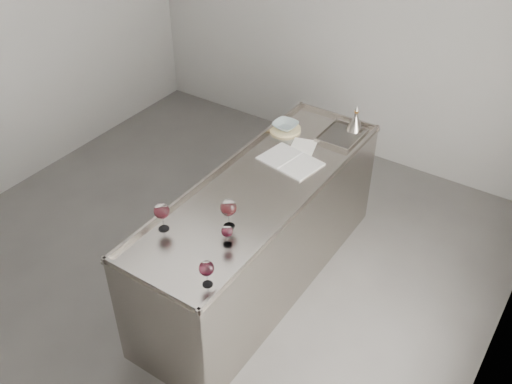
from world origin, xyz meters
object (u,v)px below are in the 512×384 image
Objects in this scene: wine_glass_right at (207,269)px; ceramic_bowl at (285,125)px; notebook at (290,161)px; wine_funnel at (355,123)px; wine_glass_left at (162,212)px; counter at (262,234)px; wine_glass_small at (227,232)px; wine_glass_middle at (228,208)px.

wine_glass_right is 0.88× the size of ceramic_bowl.
wine_funnel is at bearing 84.06° from notebook.
counter is at bearing 70.62° from wine_glass_left.
wine_funnel is (0.04, 1.73, -0.04)m from wine_glass_small.
wine_glass_right is at bearing -73.10° from wine_glass_small.
wine_funnel is (-0.06, 2.08, -0.06)m from wine_glass_right.
notebook is (-0.26, 1.37, -0.12)m from wine_glass_right.
wine_glass_small is 1.04m from notebook.
counter reaches higher than notebook.
notebook is 2.43× the size of ceramic_bowl.
ceramic_bowl is at bearing 89.81° from wine_glass_left.
wine_glass_small is 0.70× the size of wine_funnel.
wine_glass_small is (0.44, 0.10, -0.04)m from wine_glass_left.
wine_glass_small is 1.47m from ceramic_bowl.
wine_glass_right is 1.17× the size of wine_glass_small.
wine_funnel is at bearing 78.90° from counter.
wine_glass_right is 1.40m from notebook.
wine_glass_small reaches higher than ceramic_bowl.
ceramic_bowl is (-0.33, 1.26, -0.11)m from wine_glass_middle.
counter is at bearing 104.65° from wine_glass_small.
wine_glass_right is at bearing -23.52° from wine_glass_left.
ceramic_bowl is at bearing 135.71° from notebook.
notebook is (-0.06, 0.87, -0.14)m from wine_glass_middle.
notebook is 0.74m from wine_funnel.
ceramic_bowl is at bearing 107.13° from wine_glass_small.
wine_glass_small is (-0.10, 0.34, -0.02)m from wine_glass_right.
counter is 0.95m from ceramic_bowl.
wine_glass_left is 1.17m from notebook.
wine_glass_left is 0.43m from wine_glass_middle.
ceramic_bowl is (-0.26, 0.75, 0.51)m from counter.
wine_glass_right is at bearing -72.91° from ceramic_bowl.
wine_glass_small is at bearing -91.34° from wine_funnel.
wine_glass_middle is 0.53m from wine_glass_right.
ceramic_bowl reaches higher than counter.
wine_glass_middle is 1.59m from wine_funnel.
wine_glass_left is (-0.27, -0.76, 0.61)m from counter.
wine_funnel reaches higher than ceramic_bowl.
wine_glass_middle is at bearing 112.32° from wine_glass_right.
wine_glass_right is at bearing -88.26° from wine_funnel.
wine_glass_middle is (0.34, 0.26, 0.01)m from wine_glass_left.
wine_glass_middle reaches higher than ceramic_bowl.
wine_glass_right reaches higher than wine_glass_small.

